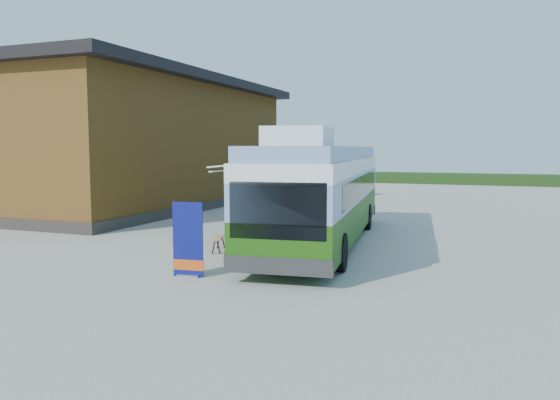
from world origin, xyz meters
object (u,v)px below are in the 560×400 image
at_px(person_a, 315,203).
at_px(person_b, 322,193).
at_px(picnic_table, 235,234).
at_px(banner, 188,246).
at_px(slurry_tanker, 334,179).
at_px(bus, 322,190).

distance_m(person_a, person_b, 4.47).
bearing_deg(picnic_table, banner, -101.68).
bearing_deg(picnic_table, person_b, 75.93).
bearing_deg(slurry_tanker, bus, -55.35).
xyz_separation_m(banner, person_b, (-1.42, 17.15, 0.06)).
relative_size(picnic_table, slurry_tanker, 0.28).
height_order(person_a, person_b, person_b).
bearing_deg(bus, person_b, 99.84).
relative_size(banner, picnic_table, 1.21).
bearing_deg(slurry_tanker, banner, -63.28).
bearing_deg(picnic_table, person_a, 72.06).
height_order(banner, person_b, banner).
relative_size(picnic_table, person_b, 0.94).
relative_size(bus, slurry_tanker, 2.26).
distance_m(person_a, slurry_tanker, 11.51).
height_order(bus, picnic_table, bus).
bearing_deg(person_a, picnic_table, -132.78).
xyz_separation_m(bus, person_b, (-3.29, 10.94, -1.04)).
height_order(person_b, slurry_tanker, slurry_tanker).
distance_m(person_b, slurry_tanker, 7.04).
bearing_deg(slurry_tanker, picnic_table, -63.34).
bearing_deg(bus, banner, -113.75).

